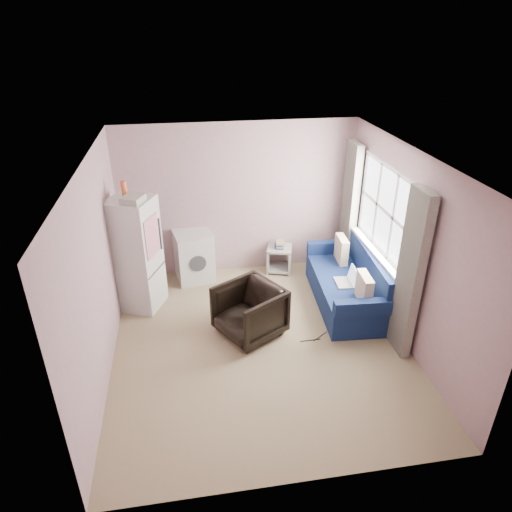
{
  "coord_description": "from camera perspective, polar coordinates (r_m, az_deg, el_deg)",
  "views": [
    {
      "loc": [
        -0.83,
        -4.8,
        3.87
      ],
      "look_at": [
        0.05,
        0.6,
        1.0
      ],
      "focal_mm": 32.0,
      "sensor_mm": 36.0,
      "label": 1
    }
  ],
  "objects": [
    {
      "name": "side_table",
      "position": [
        7.75,
        2.94,
        -0.12
      ],
      "size": [
        0.5,
        0.5,
        0.55
      ],
      "rotation": [
        0.0,
        0.0,
        -0.28
      ],
      "color": "gray",
      "rests_on": "ground"
    },
    {
      "name": "fridge",
      "position": [
        6.76,
        -14.72,
        0.26
      ],
      "size": [
        0.76,
        0.76,
        1.93
      ],
      "rotation": [
        0.0,
        0.0,
        -0.4
      ],
      "color": "#B9B9B9",
      "rests_on": "ground"
    },
    {
      "name": "armchair",
      "position": [
        6.15,
        -0.83,
        -6.66
      ],
      "size": [
        1.02,
        1.03,
        0.8
      ],
      "primitive_type": "imported",
      "rotation": [
        0.0,
        0.0,
        -1.03
      ],
      "color": "black",
      "rests_on": "ground"
    },
    {
      "name": "room",
      "position": [
        5.54,
        0.68,
        -0.52
      ],
      "size": [
        3.84,
        4.24,
        2.54
      ],
      "color": "#958361",
      "rests_on": "ground"
    },
    {
      "name": "floor_cables",
      "position": [
        6.34,
        7.43,
        -10.16
      ],
      "size": [
        0.42,
        0.18,
        0.01
      ],
      "rotation": [
        0.0,
        0.0,
        0.36
      ],
      "color": "black",
      "rests_on": "ground"
    },
    {
      "name": "sofa",
      "position": [
        6.99,
        11.74,
        -3.54
      ],
      "size": [
        0.99,
        1.97,
        0.85
      ],
      "rotation": [
        0.0,
        0.0,
        -0.07
      ],
      "color": "navy",
      "rests_on": "ground"
    },
    {
      "name": "window_dressing",
      "position": [
        6.69,
        14.71,
        2.31
      ],
      "size": [
        0.17,
        2.62,
        2.18
      ],
      "color": "white",
      "rests_on": "ground"
    },
    {
      "name": "washing_machine",
      "position": [
        7.51,
        -7.78,
        0.14
      ],
      "size": [
        0.67,
        0.67,
        0.82
      ],
      "rotation": [
        0.0,
        0.0,
        0.18
      ],
      "color": "#B9B9B9",
      "rests_on": "ground"
    }
  ]
}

